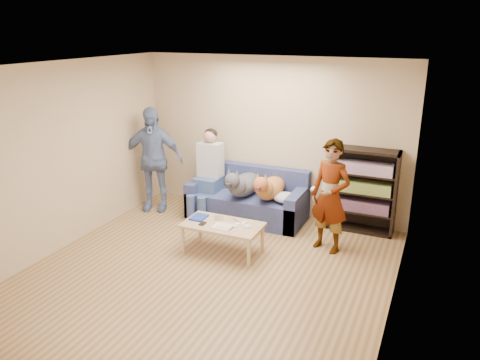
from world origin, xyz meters
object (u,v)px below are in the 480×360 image
at_px(person_seated, 208,170).
at_px(bookshelf, 363,189).
at_px(notebook_blue, 199,217).
at_px(camera_silver, 219,218).
at_px(coffee_table, 223,227).
at_px(sofa, 248,201).
at_px(dog_tan, 269,188).
at_px(dog_gray, 243,184).
at_px(person_standing_left, 152,159).
at_px(person_standing_right, 330,196).

bearing_deg(person_seated, bookshelf, 8.29).
xyz_separation_m(notebook_blue, person_seated, (-0.44, 1.13, 0.34)).
bearing_deg(camera_silver, coffee_table, -45.00).
bearing_deg(person_seated, coffee_table, -54.51).
relative_size(notebook_blue, coffee_table, 0.24).
bearing_deg(sofa, coffee_table, -82.73).
bearing_deg(dog_tan, notebook_blue, -120.38).
bearing_deg(dog_gray, dog_tan, 5.05).
height_order(person_standing_left, notebook_blue, person_standing_left).
height_order(person_standing_right, sofa, person_standing_right).
height_order(person_standing_right, coffee_table, person_standing_right).
bearing_deg(person_standing_right, sofa, 175.57).
distance_m(person_standing_right, person_seated, 2.23).
distance_m(sofa, coffee_table, 1.32).
bearing_deg(notebook_blue, dog_tan, 59.62).
relative_size(camera_silver, person_seated, 0.07).
bearing_deg(bookshelf, coffee_table, -136.71).
relative_size(person_seated, dog_tan, 1.28).
xyz_separation_m(sofa, dog_gray, (-0.02, -0.18, 0.35)).
bearing_deg(bookshelf, person_standing_right, -109.26).
bearing_deg(person_standing_right, bookshelf, 89.33).
xyz_separation_m(coffee_table, bookshelf, (1.63, 1.54, 0.31)).
distance_m(person_standing_right, coffee_table, 1.55).
bearing_deg(person_seated, camera_silver, -55.77).
distance_m(person_standing_left, camera_silver, 1.95).
distance_m(notebook_blue, person_seated, 1.26).
bearing_deg(coffee_table, notebook_blue, 172.87).
bearing_deg(camera_silver, person_standing_left, 152.27).
xyz_separation_m(sofa, bookshelf, (1.80, 0.23, 0.40)).
distance_m(person_seated, coffee_table, 1.50).
distance_m(person_standing_left, sofa, 1.77).
height_order(person_standing_left, bookshelf, person_standing_left).
distance_m(sofa, bookshelf, 1.86).
height_order(person_standing_right, bookshelf, person_standing_right).
xyz_separation_m(person_standing_right, person_seated, (-2.17, 0.51, -0.03)).
xyz_separation_m(person_standing_right, dog_gray, (-1.52, 0.46, -0.17)).
bearing_deg(dog_gray, person_standing_left, -175.73).
distance_m(person_seated, dog_tan, 1.10).
height_order(coffee_table, bookshelf, bookshelf).
relative_size(person_seated, dog_gray, 1.18).
bearing_deg(person_seated, person_standing_right, -13.20).
height_order(camera_silver, person_seated, person_seated).
bearing_deg(person_standing_left, dog_gray, -13.70).
bearing_deg(camera_silver, person_standing_right, 20.75).
height_order(person_standing_left, person_seated, person_standing_left).
distance_m(person_standing_right, dog_gray, 1.59).
bearing_deg(dog_gray, bookshelf, 12.82).
relative_size(coffee_table, bookshelf, 0.85).
bearing_deg(person_standing_right, coffee_table, -134.69).
bearing_deg(person_standing_right, person_standing_left, -167.51).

